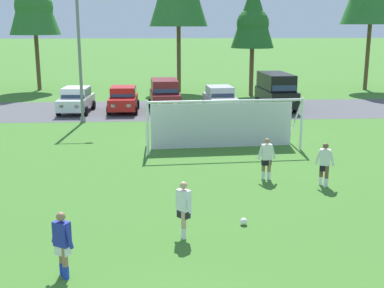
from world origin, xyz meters
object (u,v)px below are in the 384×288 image
object	(u,v)px
soccer_ball	(244,221)
parked_car_slot_center_right	(276,90)
soccer_goal	(223,122)
parked_car_slot_center	(220,99)
parked_car_slot_far_left	(76,100)
player_midfield_center	(184,209)
parked_car_slot_left	(123,99)
parked_car_slot_center_left	(165,95)
player_defender_far	(267,159)
player_striker_near	(324,164)
street_lamp	(83,58)
player_winger_right	(63,245)

from	to	relation	value
soccer_ball	parked_car_slot_center_right	xyz separation A→B (m)	(5.82, 20.92, 1.23)
soccer_goal	parked_car_slot_center	size ratio (longest dim) A/B	1.74
parked_car_slot_far_left	soccer_goal	bearing A→B (deg)	-51.07
player_midfield_center	parked_car_slot_far_left	size ratio (longest dim) A/B	0.38
soccer_ball	parked_car_slot_left	world-z (taller)	parked_car_slot_left
player_midfield_center	parked_car_slot_center_left	distance (m)	21.50
parked_car_slot_center_left	parked_car_slot_center_right	size ratio (longest dim) A/B	0.96
player_defender_far	player_striker_near	bearing A→B (deg)	-24.98
parked_car_slot_left	parked_car_slot_center	distance (m)	6.68
player_midfield_center	parked_car_slot_center_right	xyz separation A→B (m)	(7.67, 21.66, 0.52)
player_defender_far	parked_car_slot_center_right	world-z (taller)	parked_car_slot_center_right
parked_car_slot_center_left	street_lamp	bearing A→B (deg)	-140.56
parked_car_slot_center	player_winger_right	bearing A→B (deg)	-105.82
parked_car_slot_center_left	parked_car_slot_center	world-z (taller)	parked_car_slot_center_left
player_midfield_center	parked_car_slot_center_right	size ratio (longest dim) A/B	0.34
player_winger_right	street_lamp	world-z (taller)	street_lamp
parked_car_slot_center	player_midfield_center	bearing A→B (deg)	-99.69
soccer_goal	parked_car_slot_center_right	xyz separation A→B (m)	(5.25, 11.37, 0.05)
player_defender_far	parked_car_slot_center_left	world-z (taller)	parked_car_slot_center_left
parked_car_slot_far_left	parked_car_slot_left	distance (m)	3.20
player_striker_near	player_midfield_center	xyz separation A→B (m)	(-5.45, -4.27, 0.00)
soccer_goal	parked_car_slot_center_left	bearing A→B (deg)	103.33
player_striker_near	parked_car_slot_center	world-z (taller)	parked_car_slot_center
player_defender_far	parked_car_slot_center_left	bearing A→B (deg)	102.81
parked_car_slot_left	parked_car_slot_center_left	world-z (taller)	parked_car_slot_center_left
player_striker_near	parked_car_slot_far_left	distance (m)	20.49
soccer_ball	player_midfield_center	xyz separation A→B (m)	(-1.85, -0.74, 0.71)
player_midfield_center	parked_car_slot_center_right	bearing A→B (deg)	70.50
player_defender_far	parked_car_slot_left	world-z (taller)	parked_car_slot_left
player_defender_far	parked_car_slot_center_left	size ratio (longest dim) A/B	0.35
player_winger_right	parked_car_slot_center_left	distance (m)	23.77
player_midfield_center	street_lamp	distance (m)	18.45
soccer_ball	player_defender_far	xyz separation A→B (m)	(1.62, 4.46, 0.71)
player_striker_near	street_lamp	world-z (taller)	street_lamp
player_striker_near	player_winger_right	size ratio (longest dim) A/B	1.00
street_lamp	soccer_ball	bearing A→B (deg)	-67.23
parked_car_slot_center_left	soccer_goal	bearing A→B (deg)	-76.67
player_defender_far	street_lamp	distance (m)	15.30
parked_car_slot_center_right	street_lamp	xyz separation A→B (m)	(-12.83, -4.22, 2.56)
player_midfield_center	parked_car_slot_center_left	bearing A→B (deg)	90.63
soccer_ball	parked_car_slot_center	world-z (taller)	parked_car_slot_center
parked_car_slot_center_left	parked_car_slot_center_right	bearing A→B (deg)	1.19
parked_car_slot_far_left	player_defender_far	bearing A→B (deg)	-58.43
parked_car_slot_center_left	player_winger_right	bearing A→B (deg)	-96.59
player_defender_far	player_midfield_center	bearing A→B (deg)	-123.74
soccer_goal	parked_car_slot_center_left	distance (m)	11.52
soccer_ball	street_lamp	size ratio (longest dim) A/B	0.03
soccer_ball	parked_car_slot_center_left	size ratio (longest dim) A/B	0.05
parked_car_slot_left	parked_car_slot_center	bearing A→B (deg)	-1.72
player_striker_near	parked_car_slot_far_left	bearing A→B (deg)	124.95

